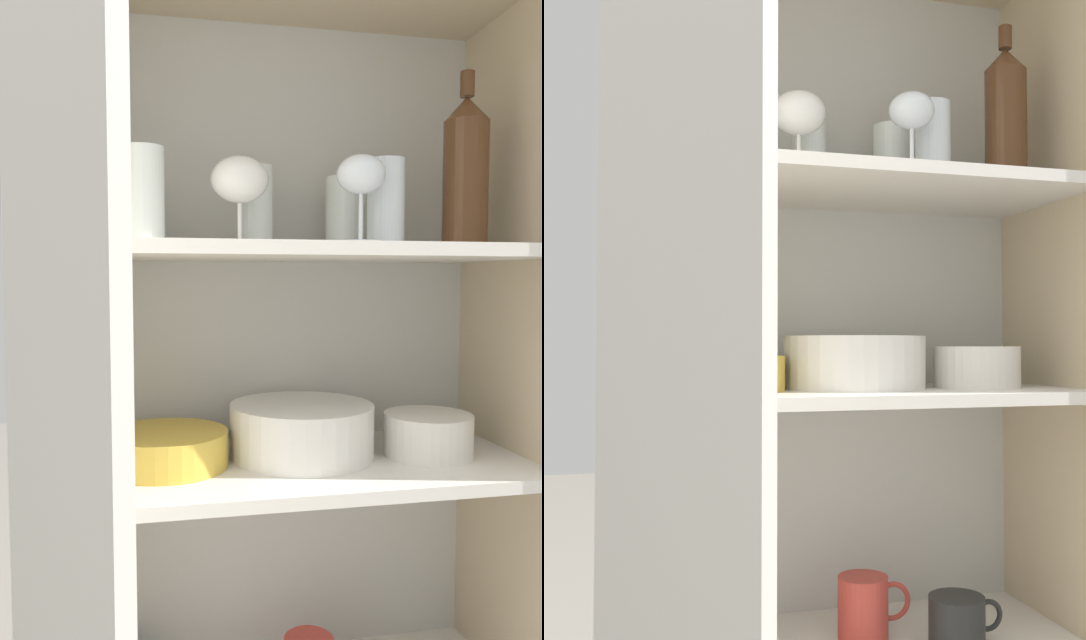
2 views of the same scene
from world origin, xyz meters
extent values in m
cube|color=silver|center=(0.00, 0.35, 0.76)|extent=(0.80, 0.02, 1.52)
cube|color=#CCB793|center=(-0.39, 0.17, 0.76)|extent=(0.02, 0.37, 1.52)
cube|color=#CCB793|center=(0.39, 0.17, 0.76)|extent=(0.02, 0.37, 1.52)
cube|color=silver|center=(0.00, 0.17, 0.74)|extent=(0.77, 0.34, 0.02)
cube|color=silver|center=(0.00, 0.17, 1.09)|extent=(0.77, 0.34, 0.02)
cube|color=silver|center=(-0.33, -0.20, 0.76)|extent=(0.16, 0.38, 1.52)
cylinder|color=white|center=(-0.25, 0.22, 1.15)|extent=(0.07, 0.07, 0.09)
cylinder|color=white|center=(0.12, 0.27, 1.17)|extent=(0.08, 0.08, 0.13)
cylinder|color=white|center=(0.15, 0.16, 1.17)|extent=(0.06, 0.06, 0.14)
cylinder|color=white|center=(-0.06, 0.23, 1.17)|extent=(0.06, 0.06, 0.14)
cylinder|color=white|center=(-0.33, 0.12, 1.15)|extent=(0.07, 0.07, 0.10)
cylinder|color=white|center=(-0.24, 0.14, 1.17)|extent=(0.06, 0.06, 0.14)
cylinder|color=white|center=(0.09, 0.10, 1.11)|extent=(0.07, 0.07, 0.01)
cylinder|color=white|center=(0.09, 0.10, 1.14)|extent=(0.01, 0.01, 0.07)
ellipsoid|color=white|center=(0.09, 0.10, 1.21)|extent=(0.08, 0.08, 0.06)
cylinder|color=white|center=(-0.10, 0.14, 1.11)|extent=(0.07, 0.07, 0.01)
cylinder|color=white|center=(-0.10, 0.14, 1.14)|extent=(0.01, 0.01, 0.06)
ellipsoid|color=white|center=(-0.10, 0.14, 1.20)|extent=(0.09, 0.09, 0.07)
cylinder|color=#4C2D19|center=(0.28, 0.14, 1.21)|extent=(0.07, 0.07, 0.21)
cone|color=#4C2D19|center=(0.28, 0.14, 1.33)|extent=(0.07, 0.07, 0.04)
cylinder|color=#4C2D19|center=(0.28, 0.14, 1.37)|extent=(0.02, 0.02, 0.04)
cylinder|color=white|center=(0.02, 0.20, 0.75)|extent=(0.24, 0.24, 0.01)
cylinder|color=white|center=(0.02, 0.20, 0.76)|extent=(0.24, 0.24, 0.01)
cylinder|color=white|center=(0.02, 0.20, 0.77)|extent=(0.24, 0.24, 0.01)
cylinder|color=white|center=(0.02, 0.20, 0.78)|extent=(0.24, 0.24, 0.01)
cylinder|color=white|center=(0.02, 0.20, 0.79)|extent=(0.24, 0.24, 0.01)
cylinder|color=white|center=(0.02, 0.20, 0.80)|extent=(0.24, 0.24, 0.01)
cylinder|color=white|center=(0.02, 0.20, 0.81)|extent=(0.24, 0.24, 0.01)
cylinder|color=white|center=(0.02, 0.20, 0.82)|extent=(0.24, 0.24, 0.01)
cylinder|color=white|center=(0.02, 0.20, 0.83)|extent=(0.24, 0.24, 0.01)
cylinder|color=white|center=(0.02, 0.20, 0.83)|extent=(0.24, 0.24, 0.01)
cylinder|color=gold|center=(-0.21, 0.18, 0.78)|extent=(0.20, 0.20, 0.06)
torus|color=gold|center=(-0.21, 0.18, 0.80)|extent=(0.20, 0.20, 0.01)
cylinder|color=silver|center=(0.23, 0.16, 0.78)|extent=(0.15, 0.15, 0.07)
torus|color=silver|center=(0.23, 0.16, 0.82)|extent=(0.15, 0.15, 0.01)
cylinder|color=black|center=(0.17, 0.12, 0.37)|extent=(0.09, 0.09, 0.08)
torus|color=black|center=(0.22, 0.12, 0.37)|extent=(0.05, 0.01, 0.05)
cylinder|color=#BC3D33|center=(0.03, 0.19, 0.38)|extent=(0.09, 0.09, 0.10)
torus|color=#BC3D33|center=(0.08, 0.19, 0.38)|extent=(0.07, 0.01, 0.07)
cylinder|color=#BC3D33|center=(-0.26, 0.15, 0.37)|extent=(0.10, 0.10, 0.10)
torus|color=#BC3D33|center=(-0.20, 0.15, 0.38)|extent=(0.06, 0.01, 0.06)
cylinder|color=#5BA3A8|center=(-0.30, 0.28, 0.36)|extent=(0.07, 0.07, 0.07)
cylinder|color=tan|center=(-0.30, 0.28, 0.40)|extent=(0.06, 0.06, 0.01)
camera|label=1|loc=(-0.24, -0.82, 1.05)|focal=35.00mm
camera|label=2|loc=(-0.39, -1.03, 0.82)|focal=42.00mm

